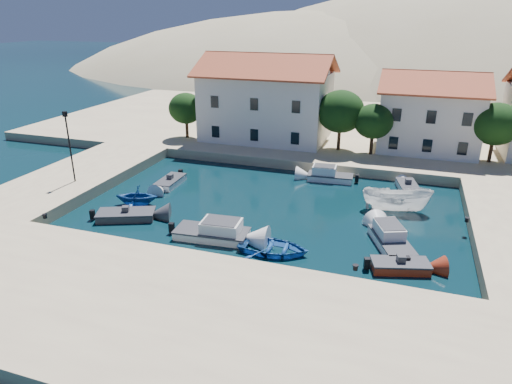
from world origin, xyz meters
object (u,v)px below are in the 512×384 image
lamppost (69,140)px  cabin_cruiser_south (212,232)px  cabin_cruiser_east (391,241)px  boat_east (395,211)px  building_mid (430,110)px  building_left (267,96)px  rowboat_south (273,252)px

lamppost → cabin_cruiser_south: (15.14, -4.37, -4.28)m
cabin_cruiser_east → boat_east: bearing=-22.2°
building_mid → cabin_cruiser_east: building_mid is taller
cabin_cruiser_south → boat_east: cabin_cruiser_south is taller
building_left → rowboat_south: 27.02m
lamppost → cabin_cruiser_east: lamppost is taller
building_left → boat_east: (15.76, -15.21, -5.94)m
building_left → building_mid: building_left is taller
cabin_cruiser_south → lamppost: bearing=159.2°
lamppost → rowboat_south: (19.89, -4.99, -4.75)m
rowboat_south → boat_east: bearing=-40.0°
cabin_cruiser_east → boat_east: (-0.01, 6.45, -0.48)m
building_left → rowboat_south: (8.39, -24.99, -5.94)m
building_left → cabin_cruiser_east: size_ratio=2.87×
building_left → cabin_cruiser_east: building_left is taller
building_mid → cabin_cruiser_east: bearing=-95.6°
lamppost → boat_east: 28.09m
building_mid → cabin_cruiser_south: bearing=-119.5°
lamppost → cabin_cruiser_south: 16.32m
rowboat_south → boat_east: 12.24m
cabin_cruiser_east → building_mid: bearing=-27.9°
building_left → building_mid: bearing=3.2°
boat_east → building_left: bearing=38.3°
boat_east → lamppost: bearing=92.2°
lamppost → building_left: bearing=60.1°
cabin_cruiser_south → cabin_cruiser_east: same height
rowboat_south → cabin_cruiser_east: 8.11m
cabin_cruiser_east → boat_east: size_ratio=0.94×
building_left → boat_east: building_left is taller
cabin_cruiser_south → cabin_cruiser_east: size_ratio=1.05×
lamppost → cabin_cruiser_south: size_ratio=1.15×
cabin_cruiser_east → boat_east: cabin_cruiser_east is taller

